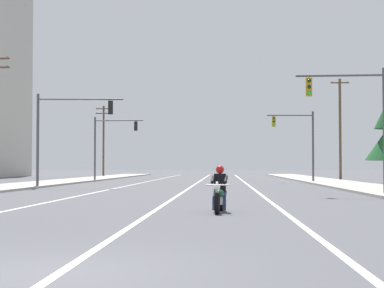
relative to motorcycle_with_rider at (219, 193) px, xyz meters
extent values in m
plane|color=#47474C|center=(-2.33, -11.30, -0.59)|extent=(400.00, 400.00, 0.00)
cube|color=beige|center=(-2.09, 33.70, -0.58)|extent=(0.16, 100.00, 0.01)
cube|color=beige|center=(-6.82, 33.70, -0.58)|extent=(0.16, 100.00, 0.01)
cube|color=beige|center=(2.01, 33.70, -0.58)|extent=(0.16, 100.00, 0.01)
cube|color=#9E998E|center=(9.25, 28.70, -0.52)|extent=(4.40, 110.00, 0.14)
cube|color=#9E998E|center=(-13.91, 28.70, -0.52)|extent=(4.40, 110.00, 0.14)
cylinder|color=black|center=(-0.06, -0.82, -0.27)|extent=(0.17, 0.65, 0.64)
cylinder|color=black|center=(0.06, 0.72, -0.27)|extent=(0.17, 0.65, 0.64)
cylinder|color=silver|center=(-0.05, -0.72, 0.05)|extent=(0.10, 0.33, 0.68)
sphere|color=white|center=(-0.07, -0.87, 0.23)|extent=(0.20, 0.20, 0.20)
cylinder|color=silver|center=(-0.05, -0.67, 0.28)|extent=(0.70, 0.10, 0.04)
ellipsoid|color=#143D23|center=(-0.01, -0.17, 0.01)|extent=(0.36, 0.58, 0.28)
cube|color=silver|center=(0.00, -0.05, -0.22)|extent=(0.27, 0.46, 0.24)
cube|color=black|center=(0.02, 0.27, -0.05)|extent=(0.32, 0.54, 0.12)
cube|color=#143D23|center=(0.05, 0.67, 0.03)|extent=(0.23, 0.37, 0.08)
cylinder|color=silver|center=(-0.11, 0.36, -0.29)|extent=(0.12, 0.55, 0.08)
cube|color=black|center=(0.02, 0.23, 0.33)|extent=(0.38, 0.27, 0.56)
sphere|color=#B21919|center=(0.02, 0.21, 0.74)|extent=(0.26, 0.26, 0.26)
cylinder|color=navy|center=(0.15, 0.08, -0.05)|extent=(0.17, 0.45, 0.30)
cylinder|color=navy|center=(0.15, -0.10, -0.35)|extent=(0.12, 0.16, 0.35)
cylinder|color=black|center=(0.20, -0.05, 0.43)|extent=(0.14, 0.53, 0.27)
cylinder|color=navy|center=(-0.13, 0.10, -0.05)|extent=(0.17, 0.45, 0.30)
cylinder|color=navy|center=(-0.16, -0.08, -0.35)|extent=(0.12, 0.16, 0.35)
cylinder|color=black|center=(-0.20, -0.01, 0.43)|extent=(0.14, 0.53, 0.27)
cylinder|color=#47474C|center=(5.80, 11.28, 5.26)|extent=(4.25, 0.26, 0.11)
cube|color=#B79319|center=(4.32, 11.33, 4.71)|extent=(0.31, 0.25, 0.90)
sphere|color=black|center=(4.31, 11.17, 5.01)|extent=(0.18, 0.18, 0.18)
sphere|color=black|center=(4.31, 11.17, 4.71)|extent=(0.18, 0.18, 0.18)
sphere|color=green|center=(4.31, 11.17, 4.41)|extent=(0.18, 0.18, 0.18)
cylinder|color=#47474C|center=(-12.08, 21.33, 2.51)|extent=(0.18, 0.18, 6.20)
cylinder|color=#47474C|center=(-9.27, 21.51, 5.26)|extent=(5.62, 0.46, 0.11)
cube|color=black|center=(-7.31, 21.63, 4.71)|extent=(0.31, 0.26, 0.90)
sphere|color=black|center=(-7.31, 21.78, 5.01)|extent=(0.18, 0.18, 0.18)
sphere|color=black|center=(-7.31, 21.78, 4.71)|extent=(0.18, 0.18, 0.18)
sphere|color=green|center=(-7.31, 21.78, 4.41)|extent=(0.18, 0.18, 0.18)
cylinder|color=#47474C|center=(7.94, 35.73, 2.51)|extent=(0.18, 0.18, 6.20)
cylinder|color=#47474C|center=(5.94, 35.60, 5.26)|extent=(4.02, 0.37, 0.11)
cube|color=#B79319|center=(4.53, 35.51, 4.71)|extent=(0.31, 0.26, 0.90)
sphere|color=black|center=(4.54, 35.35, 5.01)|extent=(0.18, 0.18, 0.18)
sphere|color=black|center=(4.54, 35.35, 4.71)|extent=(0.18, 0.18, 0.18)
sphere|color=green|center=(4.54, 35.35, 4.41)|extent=(0.18, 0.18, 0.18)
cylinder|color=#47474C|center=(-12.33, 41.21, 2.51)|extent=(0.18, 0.18, 6.20)
cylinder|color=#47474C|center=(-9.97, 41.11, 5.26)|extent=(4.73, 0.31, 0.11)
cube|color=black|center=(-8.31, 41.05, 4.71)|extent=(0.31, 0.25, 0.90)
sphere|color=black|center=(-8.31, 41.20, 5.01)|extent=(0.18, 0.18, 0.18)
sphere|color=black|center=(-8.31, 41.20, 4.71)|extent=(0.18, 0.18, 0.18)
sphere|color=green|center=(-8.31, 41.20, 4.41)|extent=(0.18, 0.18, 0.18)
cylinder|color=slate|center=(-15.62, 25.48, 8.80)|extent=(0.08, 0.08, 0.12)
cylinder|color=slate|center=(-15.62, 25.48, 8.15)|extent=(0.08, 0.08, 0.12)
cylinder|color=brown|center=(11.94, 44.75, 4.55)|extent=(0.26, 0.26, 10.27)
cube|color=brown|center=(11.94, 44.75, 9.28)|extent=(1.84, 0.12, 0.12)
cylinder|color=slate|center=(11.17, 44.75, 9.38)|extent=(0.08, 0.08, 0.12)
cylinder|color=slate|center=(12.72, 44.75, 9.38)|extent=(0.08, 0.08, 0.12)
cylinder|color=brown|center=(-16.37, 66.87, 4.29)|extent=(0.26, 0.26, 9.76)
cube|color=brown|center=(-16.37, 66.87, 8.77)|extent=(2.13, 0.12, 0.12)
cylinder|color=slate|center=(-17.26, 66.87, 8.87)|extent=(0.08, 0.08, 0.12)
cylinder|color=slate|center=(-15.48, 66.87, 8.87)|extent=(0.08, 0.08, 0.12)
cube|color=brown|center=(-16.37, 66.87, 8.12)|extent=(2.22, 0.12, 0.12)
cylinder|color=slate|center=(-17.30, 66.87, 8.22)|extent=(0.08, 0.08, 0.12)
cylinder|color=slate|center=(-15.44, 66.87, 8.22)|extent=(0.08, 0.08, 0.12)
camera|label=1|loc=(0.12, -19.77, 0.85)|focal=59.32mm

